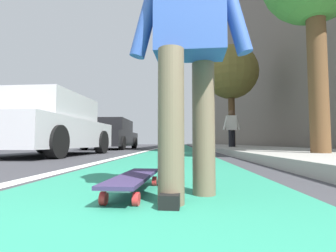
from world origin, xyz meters
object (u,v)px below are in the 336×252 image
object	(u,v)px
parked_car_near	(49,126)
traffic_light	(161,114)
skateboard	(134,179)
skater_person	(189,37)
pedestrian_distant	(232,127)
parked_car_mid	(112,135)
street_tree_mid	(231,73)

from	to	relation	value
parked_car_near	traffic_light	xyz separation A→B (m)	(16.29, -1.57, 2.16)
skateboard	skater_person	distance (m)	0.92
skater_person	pedestrian_distant	world-z (taller)	pedestrian_distant
skateboard	traffic_light	distance (m)	21.09
parked_car_near	traffic_light	world-z (taller)	traffic_light
parked_car_mid	street_tree_mid	world-z (taller)	street_tree_mid
parked_car_mid	street_tree_mid	size ratio (longest dim) A/B	0.94
skateboard	parked_car_mid	distance (m)	11.26
skater_person	traffic_light	world-z (taller)	traffic_light
parked_car_near	parked_car_mid	bearing A→B (deg)	1.05
pedestrian_distant	parked_car_mid	bearing A→B (deg)	74.86
traffic_light	street_tree_mid	world-z (taller)	street_tree_mid
skateboard	parked_car_near	size ratio (longest dim) A/B	0.20
parked_car_near	skateboard	bearing A→B (deg)	-146.62
street_tree_mid	parked_car_near	bearing A→B (deg)	134.83
skateboard	pedestrian_distant	world-z (taller)	pedestrian_distant
traffic_light	skater_person	bearing A→B (deg)	-175.15
skateboard	street_tree_mid	distance (m)	11.11
skater_person	pedestrian_distant	size ratio (longest dim) A/B	0.96
skater_person	parked_car_near	bearing A→B (deg)	35.43
parked_car_mid	street_tree_mid	distance (m)	6.50
skater_person	street_tree_mid	world-z (taller)	street_tree_mid
skater_person	street_tree_mid	size ratio (longest dim) A/B	0.33
parked_car_near	street_tree_mid	bearing A→B (deg)	-45.17
street_tree_mid	pedestrian_distant	distance (m)	2.78
skateboard	parked_car_mid	world-z (taller)	parked_car_mid
pedestrian_distant	parked_car_near	bearing A→B (deg)	130.85
parked_car_near	pedestrian_distant	xyz separation A→B (m)	(4.74, -5.48, 0.25)
skateboard	street_tree_mid	world-z (taller)	street_tree_mid
pedestrian_distant	street_tree_mid	bearing A→B (deg)	-12.21
skateboard	street_tree_mid	xyz separation A→B (m)	(10.20, -2.67, 3.51)
traffic_light	parked_car_mid	bearing A→B (deg)	170.49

